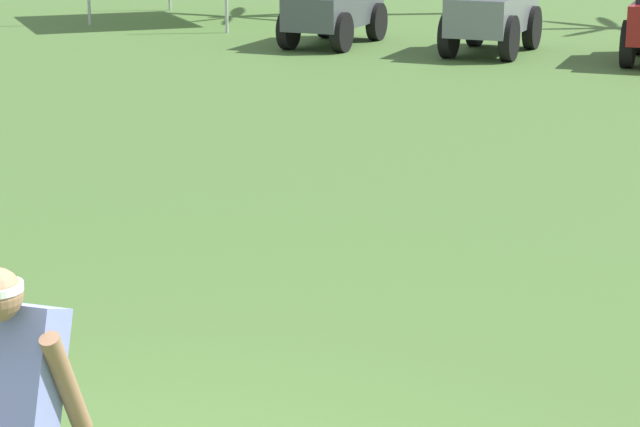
% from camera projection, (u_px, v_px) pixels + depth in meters
% --- Properties ---
extents(frisbee_thrower, '(0.47, 1.10, 1.43)m').
position_uv_depth(frisbee_thrower, '(17.00, 415.00, 4.85)').
color(frisbee_thrower, black).
rests_on(frisbee_thrower, ground_plane).
extents(parked_car_slot_a, '(1.20, 2.43, 1.34)m').
position_uv_depth(parked_car_slot_a, '(335.00, 2.00, 21.39)').
color(parked_car_slot_a, '#474C51').
rests_on(parked_car_slot_a, ground_plane).
extents(parked_car_slot_b, '(1.23, 2.38, 1.40)m').
position_uv_depth(parked_car_slot_b, '(493.00, 8.00, 20.32)').
color(parked_car_slot_b, slate).
rests_on(parked_car_slot_b, ground_plane).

